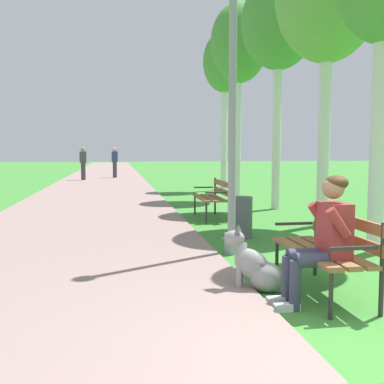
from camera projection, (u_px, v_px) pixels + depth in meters
ground_plane at (367, 365)px, 3.19m from camera, size 120.00×120.00×0.00m
paved_path at (105, 176)px, 26.40m from camera, size 4.13×60.00×0.04m
park_bench_near at (328, 245)px, 4.73m from camera, size 0.55×1.50×0.85m
park_bench_mid at (214, 195)px, 10.06m from camera, size 0.55×1.50×0.85m
person_seated_on_near_bench at (323, 235)px, 4.37m from camera, size 0.74×0.49×1.25m
dog_grey at (256, 267)px, 4.84m from camera, size 0.79×0.46×0.71m
lamp_post_near at (233, 85)px, 6.42m from camera, size 0.24×0.24×4.64m
birch_tree_fourth at (278, 25)px, 11.32m from camera, size 1.84×1.70×5.76m
birch_tree_fifth at (239, 44)px, 13.75m from camera, size 1.73×1.63×5.88m
birch_tree_sixth at (224, 65)px, 16.92m from camera, size 1.58×1.36×5.85m
litter_bin at (242, 217)px, 7.85m from camera, size 0.36×0.36×0.70m
pedestrian_distant at (83, 164)px, 22.67m from camera, size 0.32×0.22×1.65m
pedestrian_further_distant at (115, 163)px, 24.58m from camera, size 0.32×0.22×1.65m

